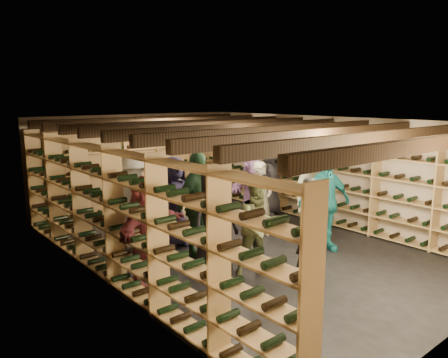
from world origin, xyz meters
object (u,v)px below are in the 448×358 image
person_0 (214,218)px  person_1 (312,232)px  person_7 (261,199)px  crate_stack_right (168,217)px  person_9 (132,201)px  person_6 (174,202)px  person_2 (259,227)px  person_12 (271,179)px  person_3 (311,191)px  person_4 (324,203)px  person_11 (253,189)px  crate_stack_left (152,219)px  crate_loose (182,211)px  person_5 (147,230)px  person_10 (197,205)px

person_0 → person_1: (0.75, -1.41, -0.04)m
person_7 → crate_stack_right: bearing=113.2°
person_9 → person_7: bearing=-17.2°
crate_stack_right → person_6: size_ratio=0.34×
person_7 → person_6: bearing=155.3°
person_1 → person_2: size_ratio=1.03×
crate_stack_right → person_12: (2.40, -0.86, 0.70)m
person_2 → person_3: person_3 is taller
person_4 → person_11: person_4 is taller
person_0 → person_4: person_4 is taller
person_12 → person_7: bearing=-153.1°
person_12 → person_6: bearing=177.0°
person_0 → person_6: (0.12, 1.38, 0.00)m
person_1 → person_3: person_3 is taller
person_0 → person_3: size_ratio=0.92×
crate_stack_left → person_6: bearing=-77.7°
crate_stack_left → crate_loose: (1.52, 1.17, -0.34)m
crate_stack_right → person_5: bearing=-128.2°
person_1 → person_12: (2.47, 3.26, 0.05)m
person_4 → person_11: 2.14m
person_4 → person_5: size_ratio=1.09×
crate_stack_right → person_7: person_7 is taller
person_4 → person_12: 2.68m
person_4 → person_5: bearing=-174.8°
crate_stack_right → person_0: 2.91m
person_4 → person_5: 3.34m
crate_stack_left → person_5: bearing=-122.6°
crate_stack_left → person_4: bearing=-50.5°
person_2 → person_12: size_ratio=0.92×
person_7 → person_9: bearing=151.0°
crate_stack_left → crate_loose: size_ratio=1.70×
person_2 → person_12: bearing=57.2°
person_3 → person_6: bearing=137.8°
person_11 → person_12: person_12 is taller
person_4 → person_9: size_ratio=1.01×
person_0 → person_5: size_ratio=1.04×
person_6 → person_11: person_6 is taller
crate_stack_left → person_3: (2.64, -1.85, 0.52)m
person_2 → person_4: person_4 is taller
person_10 → person_2: bearing=-101.0°
crate_stack_left → person_6: person_6 is taller
crate_stack_right → person_11: 2.02m
person_9 → person_6: bearing=-27.3°
crate_stack_left → person_11: size_ratio=0.53×
person_0 → person_11: size_ratio=1.09×
person_6 → person_7: person_6 is taller
person_0 → crate_stack_left: bearing=89.7°
crate_stack_right → person_11: size_ratio=0.37×
person_3 → crate_stack_right: bearing=109.5°
person_1 → person_5: bearing=149.1°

